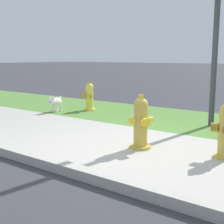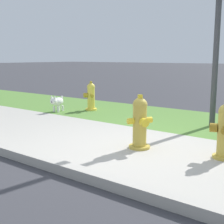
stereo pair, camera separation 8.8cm
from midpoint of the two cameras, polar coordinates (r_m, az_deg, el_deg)
The scene contains 8 objects.
ground_plane at distance 4.72m, azimuth 3.60°, elevation -6.66°, with size 120.00×120.00×0.00m, color #38383D.
sidewalk_pavement at distance 4.71m, azimuth 3.60°, elevation -6.60°, with size 18.00×2.44×0.01m, color #ADA89E.
grass_verge at distance 6.85m, azimuth 15.15°, elevation -1.68°, with size 18.00×2.50×0.01m, color #568438.
street_curb at distance 3.74m, azimuth -7.70°, elevation -10.30°, with size 18.00×0.16×0.12m, color #ADA89E.
fire_hydrant_across_street at distance 7.98m, azimuth -3.57°, elevation 2.86°, with size 0.34×0.34×0.74m.
fire_hydrant_far_end at distance 4.41m, azimuth 20.37°, elevation -3.34°, with size 0.34×0.37×0.79m.
fire_hydrant_by_grass_verge at distance 4.62m, azimuth 5.67°, elevation -2.00°, with size 0.36×0.37×0.82m.
small_white_dog at distance 7.86m, azimuth -9.67°, elevation 1.81°, with size 0.29×0.50×0.44m.
Camera 2 is at (2.53, -3.74, 1.36)m, focal length 50.00 mm.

